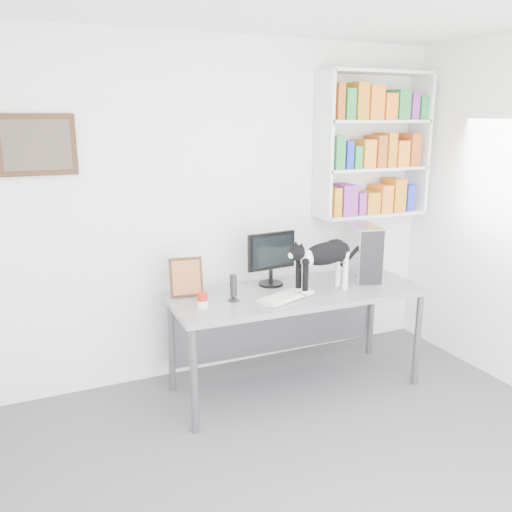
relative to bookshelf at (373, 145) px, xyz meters
name	(u,v)px	position (x,y,z in m)	size (l,w,h in m)	color
room	(358,274)	(-1.40, -1.85, -0.50)	(4.01, 4.01, 2.70)	#505055
bookshelf	(373,145)	(0.00, 0.00, 0.00)	(1.03, 0.28, 1.24)	silver
wall_art	(37,145)	(-2.70, 0.12, 0.05)	(0.52, 0.04, 0.42)	#3F2114
desk	(296,340)	(-0.99, -0.48, -1.45)	(1.93, 0.75, 0.80)	gray
monitor	(271,258)	(-1.10, -0.26, -0.83)	(0.40, 0.19, 0.43)	black
keyboard	(286,296)	(-1.15, -0.61, -1.03)	(0.45, 0.17, 0.03)	silver
pc_tower	(363,252)	(-0.34, -0.39, -0.83)	(0.20, 0.44, 0.44)	#B7B7BC
speaker	(233,287)	(-1.51, -0.50, -0.94)	(0.09, 0.09, 0.20)	black
leaning_print	(186,276)	(-1.79, -0.25, -0.90)	(0.24, 0.10, 0.30)	#3F2114
soup_can	(202,301)	(-1.77, -0.56, -0.99)	(0.08, 0.08, 0.11)	#A91B0E
cat	(324,266)	(-0.82, -0.59, -0.84)	(0.65, 0.17, 0.40)	black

